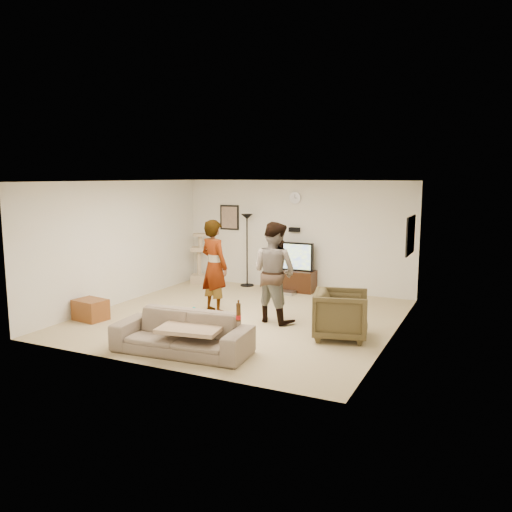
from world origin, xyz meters
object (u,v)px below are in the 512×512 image
at_px(tv, 290,256).
at_px(cat_tree, 199,258).
at_px(person_left, 214,267).
at_px(person_right, 274,272).
at_px(beer_bottle, 238,312).
at_px(floor_lamp, 247,250).
at_px(sofa, 182,333).
at_px(side_table, 91,310).
at_px(tv_stand, 290,280).
at_px(armchair, 341,315).

bearing_deg(tv, cat_tree, -175.93).
distance_m(tv, person_left, 2.48).
xyz_separation_m(person_right, beer_bottle, (0.38, -2.12, -0.18)).
xyz_separation_m(tv, person_right, (0.66, -2.47, 0.10)).
bearing_deg(tv, floor_lamp, 178.06).
distance_m(sofa, side_table, 2.60).
height_order(person_right, sofa, person_right).
bearing_deg(tv_stand, armchair, -55.19).
relative_size(person_left, beer_bottle, 7.15).
bearing_deg(armchair, side_table, 87.92).
bearing_deg(beer_bottle, sofa, 180.00).
distance_m(beer_bottle, side_table, 3.55).
distance_m(floor_lamp, person_right, 3.07).
bearing_deg(floor_lamp, side_table, -108.16).
xyz_separation_m(person_right, side_table, (-3.04, -1.35, -0.71)).
bearing_deg(person_right, tv_stand, -60.16).
bearing_deg(person_left, person_right, -162.98).
height_order(cat_tree, side_table, cat_tree).
distance_m(floor_lamp, side_table, 4.12).
bearing_deg(tv, beer_bottle, -77.26).
bearing_deg(sofa, beer_bottle, -4.70).
height_order(person_left, sofa, person_left).
relative_size(tv_stand, armchair, 1.34).
height_order(tv, sofa, tv).
bearing_deg(sofa, person_left, 103.13).
distance_m(tv_stand, armchair, 3.55).
relative_size(person_right, beer_bottle, 7.20).
bearing_deg(side_table, armchair, 11.67).
bearing_deg(tv, tv_stand, 0.00).
distance_m(beer_bottle, armchair, 1.98).
relative_size(floor_lamp, armchair, 1.99).
bearing_deg(side_table, cat_tree, 89.05).
bearing_deg(tv_stand, floor_lamp, 178.06).
bearing_deg(floor_lamp, person_right, -54.66).
relative_size(tv_stand, sofa, 0.56).
bearing_deg(beer_bottle, tv_stand, 102.74).
relative_size(sofa, beer_bottle, 8.17).
height_order(floor_lamp, armchair, floor_lamp).
distance_m(person_right, side_table, 3.41).
relative_size(person_left, side_table, 3.16).
distance_m(cat_tree, beer_bottle, 5.56).
bearing_deg(armchair, tv_stand, 21.06).
bearing_deg(tv, sofa, -88.78).
relative_size(person_right, armchair, 2.10).
height_order(tv, beer_bottle, tv).
bearing_deg(beer_bottle, cat_tree, 127.22).
bearing_deg(tv, person_left, -104.12).
bearing_deg(person_right, tv, -60.16).
bearing_deg(floor_lamp, tv_stand, -1.94).
height_order(floor_lamp, beer_bottle, floor_lamp).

